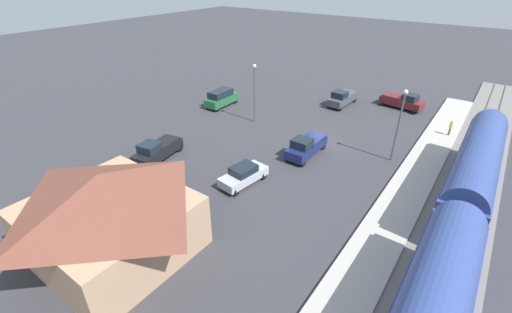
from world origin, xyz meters
name	(u,v)px	position (x,y,z in m)	size (l,w,h in m)	color
ground_plane	(320,144)	(0.00, 0.00, 0.00)	(200.00, 200.00, 0.00)	#38383D
railway_track	(468,187)	(-14.00, 0.00, 0.09)	(4.80, 70.00, 0.30)	slate
platform	(419,172)	(-10.00, 0.00, 0.15)	(3.20, 46.00, 0.30)	#B7B2A8
passenger_train	(456,228)	(-14.00, 10.47, 2.86)	(2.93, 33.31, 4.98)	#33478C
station_building	(108,212)	(4.00, 22.00, 3.09)	(10.10, 9.41, 5.95)	tan
pedestrian_on_platform	(451,127)	(-10.77, -9.69, 1.28)	(0.36, 0.36, 1.71)	brown
pickup_navy	(306,146)	(0.06, 3.11, 1.03)	(1.98, 5.41, 2.14)	navy
pickup_charcoal	(342,98)	(2.88, -12.19, 1.03)	(2.26, 5.50, 2.14)	#47494F
pickup_maroon	(402,101)	(-4.03, -15.76, 1.03)	(5.63, 3.08, 2.14)	maroon
suv_green	(221,98)	(15.89, -2.37, 1.15)	(2.05, 4.93, 2.22)	#236638
sedan_silver	(244,175)	(1.97, 10.76, 0.88)	(2.40, 4.70, 1.74)	silver
pickup_black	(157,150)	(11.34, 12.32, 1.03)	(2.84, 5.65, 2.14)	black
light_pole_near_platform	(400,117)	(-7.20, -0.89, 4.54)	(0.44, 0.44, 7.13)	#515156
light_pole_lot_center	(254,86)	(9.13, -0.66, 4.46)	(0.44, 0.44, 6.99)	#515156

